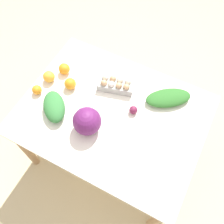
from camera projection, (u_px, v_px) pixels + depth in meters
ground_plane at (112, 150)px, 2.31m from camera, size 8.00×8.00×0.00m
dining_table at (112, 120)px, 1.77m from camera, size 1.24×0.94×0.71m
cabbage_purple at (87, 121)px, 1.56m from camera, size 0.18×0.18×0.18m
egg_carton at (116, 84)px, 1.75m from camera, size 0.27×0.17×0.09m
greens_bunch_chard at (168, 98)px, 1.71m from camera, size 0.34×0.31×0.06m
greens_bunch_dandelion at (54, 107)px, 1.66m from camera, size 0.27×0.28×0.09m
beet_root at (133, 110)px, 1.67m from camera, size 0.06×0.06×0.06m
orange_0 at (64, 69)px, 1.82m from camera, size 0.08×0.08×0.08m
orange_1 at (49, 77)px, 1.79m from camera, size 0.08×0.08×0.08m
orange_2 at (70, 84)px, 1.76m from camera, size 0.08×0.08×0.08m
orange_3 at (37, 90)px, 1.74m from camera, size 0.07×0.07×0.07m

